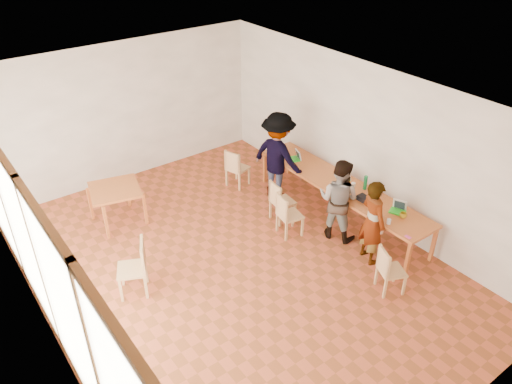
{
  "coord_description": "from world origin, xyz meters",
  "views": [
    {
      "loc": [
        -3.67,
        -5.58,
        5.62
      ],
      "look_at": [
        0.69,
        0.29,
        1.1
      ],
      "focal_mm": 35.0,
      "sensor_mm": 36.0,
      "label": 1
    }
  ],
  "objects": [
    {
      "name": "communal_table",
      "position": [
        2.5,
        0.0,
        0.7
      ],
      "size": [
        0.8,
        4.0,
        0.75
      ],
      "color": "#C9652C",
      "rests_on": "ground"
    },
    {
      "name": "laptop_near",
      "position": [
        2.64,
        -1.26,
        0.81
      ],
      "size": [
        0.31,
        0.32,
        0.22
      ],
      "rotation": [
        0.0,
        0.0,
        0.39
      ],
      "color": "green",
      "rests_on": "communal_table"
    },
    {
      "name": "laptop_mid",
      "position": [
        2.69,
        0.09,
        0.81
      ],
      "size": [
        0.25,
        0.27,
        0.2
      ],
      "rotation": [
        0.0,
        0.0,
        -0.18
      ],
      "color": "green",
      "rests_on": "communal_table"
    },
    {
      "name": "laptop_far",
      "position": [
        2.47,
        1.28,
        0.81
      ],
      "size": [
        0.27,
        0.29,
        0.2
      ],
      "rotation": [
        0.0,
        0.0,
        -0.31
      ],
      "color": "green",
      "rests_on": "communal_table"
    },
    {
      "name": "wall_front",
      "position": [
        0.0,
        -4.0,
        1.5
      ],
      "size": [
        6.0,
        0.1,
        3.0
      ],
      "primitive_type": "cube",
      "color": "white",
      "rests_on": "ground"
    },
    {
      "name": "person_mid",
      "position": [
        2.03,
        -0.4,
        0.79
      ],
      "size": [
        0.84,
        0.94,
        1.58
      ],
      "primitive_type": "imported",
      "rotation": [
        0.0,
        0.0,
        1.96
      ],
      "color": "gray",
      "rests_on": "ground"
    },
    {
      "name": "clear_glass",
      "position": [
        2.21,
        -1.41,
        0.8
      ],
      "size": [
        0.07,
        0.07,
        0.09
      ],
      "primitive_type": "cylinder",
      "color": "silver",
      "rests_on": "communal_table"
    },
    {
      "name": "chair_mid",
      "position": [
        1.28,
        0.16,
        0.53
      ],
      "size": [
        0.47,
        0.47,
        0.46
      ],
      "rotation": [
        0.0,
        0.0,
        -0.18
      ],
      "color": "tan",
      "rests_on": "ground"
    },
    {
      "name": "pink_phone",
      "position": [
        2.17,
        -1.85,
        0.76
      ],
      "size": [
        0.05,
        0.1,
        0.01
      ],
      "primitive_type": "cube",
      "color": "#C63083",
      "rests_on": "communal_table"
    },
    {
      "name": "black_pouch",
      "position": [
        2.41,
        -0.68,
        0.8
      ],
      "size": [
        0.16,
        0.26,
        0.09
      ],
      "primitive_type": "cube",
      "color": "black",
      "rests_on": "communal_table"
    },
    {
      "name": "chair_far",
      "position": [
        1.47,
        0.6,
        0.53
      ],
      "size": [
        0.43,
        0.43,
        0.46
      ],
      "rotation": [
        0.0,
        0.0,
        -0.09
      ],
      "color": "tan",
      "rests_on": "ground"
    },
    {
      "name": "person_far",
      "position": [
        2.03,
        1.34,
        0.93
      ],
      "size": [
        0.93,
        1.32,
        1.86
      ],
      "primitive_type": "imported",
      "rotation": [
        0.0,
        0.0,
        1.79
      ],
      "color": "gray",
      "rests_on": "ground"
    },
    {
      "name": "condiment_cup",
      "position": [
        2.65,
        -0.18,
        0.78
      ],
      "size": [
        0.08,
        0.08,
        0.06
      ],
      "primitive_type": "cylinder",
      "color": "white",
      "rests_on": "communal_table"
    },
    {
      "name": "person_near",
      "position": [
        2.0,
        -1.24,
        0.78
      ],
      "size": [
        0.49,
        0.64,
        1.57
      ],
      "primitive_type": "imported",
      "rotation": [
        0.0,
        0.0,
        1.34
      ],
      "color": "gray",
      "rests_on": "ground"
    },
    {
      "name": "ceiling",
      "position": [
        0.0,
        0.0,
        3.02
      ],
      "size": [
        6.0,
        8.0,
        0.04
      ],
      "primitive_type": "cube",
      "color": "white",
      "rests_on": "wall_back"
    },
    {
      "name": "green_bottle",
      "position": [
        2.73,
        -0.39,
        0.89
      ],
      "size": [
        0.07,
        0.07,
        0.28
      ],
      "primitive_type": "cylinder",
      "color": "#127335",
      "rests_on": "communal_table"
    },
    {
      "name": "ground",
      "position": [
        0.0,
        0.0,
        0.0
      ],
      "size": [
        8.0,
        8.0,
        0.0
      ],
      "primitive_type": "plane",
      "color": "#AD4B2A",
      "rests_on": "ground"
    },
    {
      "name": "wall_back",
      "position": [
        0.0,
        4.0,
        1.5
      ],
      "size": [
        6.0,
        0.1,
        3.0
      ],
      "primitive_type": "cube",
      "color": "white",
      "rests_on": "ground"
    },
    {
      "name": "chair_spare",
      "position": [
        -1.55,
        0.38,
        0.59
      ],
      "size": [
        0.6,
        0.6,
        0.51
      ],
      "rotation": [
        0.0,
        0.0,
        2.69
      ],
      "color": "tan",
      "rests_on": "ground"
    },
    {
      "name": "chair_near",
      "position": [
        1.6,
        -1.96,
        0.5
      ],
      "size": [
        0.51,
        0.51,
        0.44
      ],
      "rotation": [
        0.0,
        0.0,
        -0.42
      ],
      "color": "tan",
      "rests_on": "ground"
    },
    {
      "name": "side_table",
      "position": [
        -1.04,
        2.43,
        0.67
      ],
      "size": [
        0.9,
        0.9,
        0.75
      ],
      "rotation": [
        0.0,
        0.0,
        -0.24
      ],
      "color": "#C9652C",
      "rests_on": "ground"
    },
    {
      "name": "yellow_mug",
      "position": [
        2.55,
        -1.43,
        0.8
      ],
      "size": [
        0.14,
        0.14,
        0.09
      ],
      "primitive_type": "imported",
      "rotation": [
        0.0,
        0.0,
        -0.23
      ],
      "color": "gold",
      "rests_on": "communal_table"
    },
    {
      "name": "wall_right",
      "position": [
        3.0,
        0.0,
        1.5
      ],
      "size": [
        0.1,
        8.0,
        3.0
      ],
      "primitive_type": "cube",
      "color": "white",
      "rests_on": "ground"
    },
    {
      "name": "window_wall",
      "position": [
        -2.96,
        0.0,
        1.5
      ],
      "size": [
        0.1,
        8.0,
        3.0
      ],
      "primitive_type": "cube",
      "color": "white",
      "rests_on": "ground"
    },
    {
      "name": "chair_empty",
      "position": [
        1.53,
        2.17,
        0.53
      ],
      "size": [
        0.51,
        0.51,
        0.46
      ],
      "rotation": [
        0.0,
        0.0,
        0.31
      ],
      "color": "tan",
      "rests_on": "ground"
    }
  ]
}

